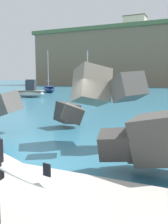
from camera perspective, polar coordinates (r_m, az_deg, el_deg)
ground_plane at (r=8.75m, az=-7.13°, el=-9.17°), size 400.00×400.00×0.00m
boat_near_left at (r=34.38m, az=-12.17°, el=4.47°), size 4.40×2.59×2.34m
boat_near_right at (r=30.23m, az=0.89°, el=3.93°), size 4.18×5.07×5.70m
boat_mid_left at (r=45.88m, az=-7.89°, el=5.19°), size 5.41×5.49×7.38m
station_building_central at (r=98.92m, az=11.35°, el=18.65°), size 8.13×5.50×6.17m
station_building_east at (r=104.61m, az=16.74°, el=17.56°), size 6.99×6.85×5.07m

